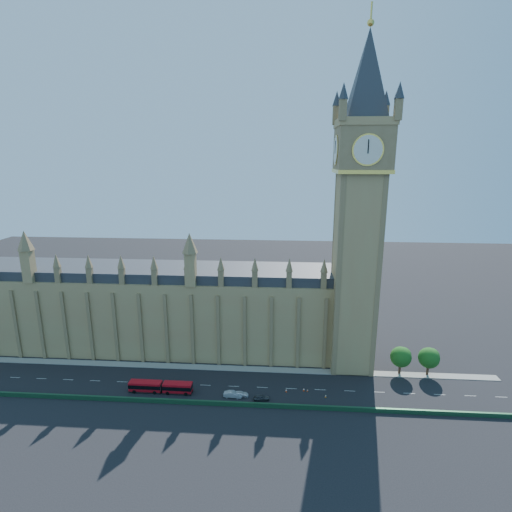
# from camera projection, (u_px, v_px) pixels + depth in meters

# --- Properties ---
(ground) EXTENTS (400.00, 400.00, 0.00)m
(ground) POSITION_uv_depth(u_px,v_px,m) (220.00, 386.00, 111.70)
(ground) COLOR black
(ground) RESTS_ON ground
(palace_westminster) EXTENTS (120.00, 20.00, 28.00)m
(palace_westminster) POSITION_uv_depth(u_px,v_px,m) (154.00, 308.00, 131.32)
(palace_westminster) COLOR #A67F50
(palace_westminster) RESTS_ON ground
(elizabeth_tower) EXTENTS (20.59, 20.59, 105.00)m
(elizabeth_tower) POSITION_uv_depth(u_px,v_px,m) (360.00, 186.00, 109.32)
(elizabeth_tower) COLOR #A67F50
(elizabeth_tower) RESTS_ON ground
(bridge_parapet) EXTENTS (160.00, 0.60, 1.20)m
(bridge_parapet) POSITION_uv_depth(u_px,v_px,m) (214.00, 403.00, 102.84)
(bridge_parapet) COLOR #1E4C2D
(bridge_parapet) RESTS_ON ground
(kerb_north) EXTENTS (160.00, 3.00, 0.16)m
(kerb_north) POSITION_uv_depth(u_px,v_px,m) (225.00, 368.00, 120.87)
(kerb_north) COLOR gray
(kerb_north) RESTS_ON ground
(tree_east_near) EXTENTS (6.00, 6.00, 8.50)m
(tree_east_near) POSITION_uv_depth(u_px,v_px,m) (402.00, 356.00, 116.48)
(tree_east_near) COLOR #382619
(tree_east_near) RESTS_ON ground
(tree_east_far) EXTENTS (6.00, 6.00, 8.50)m
(tree_east_far) POSITION_uv_depth(u_px,v_px,m) (430.00, 357.00, 115.93)
(tree_east_far) COLOR #382619
(tree_east_far) RESTS_ON ground
(red_bus) EXTENTS (17.31, 2.87, 2.94)m
(red_bus) POSITION_uv_depth(u_px,v_px,m) (161.00, 387.00, 108.38)
(red_bus) COLOR red
(red_bus) RESTS_ON ground
(car_grey) EXTENTS (4.32, 2.04, 1.43)m
(car_grey) POSITION_uv_depth(u_px,v_px,m) (261.00, 398.00, 104.95)
(car_grey) COLOR #3C3F43
(car_grey) RESTS_ON ground
(car_silver) EXTENTS (4.99, 2.02, 1.61)m
(car_silver) POSITION_uv_depth(u_px,v_px,m) (233.00, 394.00, 106.27)
(car_silver) COLOR #A0A3A8
(car_silver) RESTS_ON ground
(car_white) EXTENTS (4.52, 1.98, 1.29)m
(car_white) POSITION_uv_depth(u_px,v_px,m) (240.00, 394.00, 106.69)
(car_white) COLOR silver
(car_white) RESTS_ON ground
(cone_a) EXTENTS (0.51, 0.51, 0.68)m
(cone_a) POSITION_uv_depth(u_px,v_px,m) (326.00, 396.00, 106.24)
(cone_a) COLOR black
(cone_a) RESTS_ON ground
(cone_b) EXTENTS (0.60, 0.60, 0.80)m
(cone_b) POSITION_uv_depth(u_px,v_px,m) (304.00, 390.00, 109.07)
(cone_b) COLOR black
(cone_b) RESTS_ON ground
(cone_c) EXTENTS (0.58, 0.58, 0.78)m
(cone_c) POSITION_uv_depth(u_px,v_px,m) (286.00, 391.00, 108.70)
(cone_c) COLOR black
(cone_c) RESTS_ON ground
(cone_d) EXTENTS (0.53, 0.53, 0.64)m
(cone_d) POSITION_uv_depth(u_px,v_px,m) (307.00, 390.00, 108.89)
(cone_d) COLOR black
(cone_d) RESTS_ON ground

